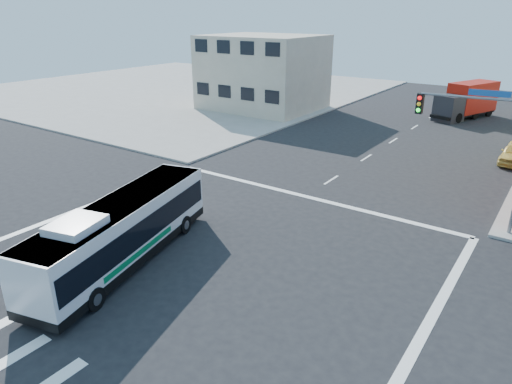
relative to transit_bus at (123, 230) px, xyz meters
The scene contains 6 objects.
ground 3.65m from the transit_bus, 32.62° to the left, with size 120.00×120.00×0.00m, color black.
sidewalk_nw 48.92m from the transit_bus, 131.20° to the left, with size 50.00×50.00×0.15m, color gray.
building_west 34.90m from the transit_bus, 114.13° to the left, with size 12.06×10.06×8.00m.
signal_mast_ne 17.51m from the transit_bus, 46.26° to the left, with size 7.91×1.13×8.07m.
transit_bus is the anchor object (origin of this frame).
box_truck 40.24m from the transit_bus, 81.82° to the left, with size 5.04×8.29×3.60m.
Camera 1 is at (12.11, -13.05, 10.39)m, focal length 32.00 mm.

